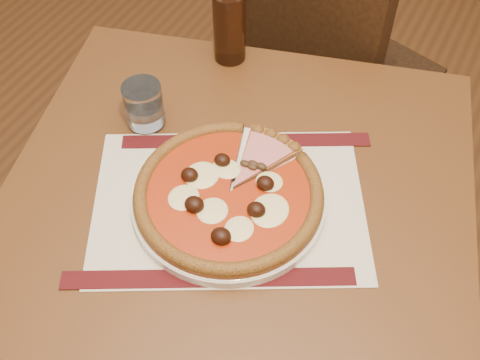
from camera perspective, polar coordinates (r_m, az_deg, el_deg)
name	(u,v)px	position (r m, az deg, el deg)	size (l,w,h in m)	color
table	(235,232)	(1.10, -0.48, -4.99)	(0.98, 0.98, 0.75)	#5C3115
chair_far	(323,69)	(1.63, 7.89, 10.41)	(0.53, 0.53, 0.90)	black
placemat	(229,204)	(1.01, -1.07, -2.27)	(0.45, 0.32, 0.00)	beige
plate	(229,200)	(1.00, -1.07, -1.93)	(0.32, 0.32, 0.02)	white
pizza	(228,193)	(0.99, -1.10, -1.26)	(0.31, 0.31, 0.04)	brown
ham_slice	(261,162)	(1.04, 1.99, 1.73)	(0.11, 0.15, 0.02)	brown
water_glass	(144,105)	(1.12, -9.11, 7.02)	(0.07, 0.07, 0.09)	white
bottle	(229,23)	(1.22, -1.01, 14.70)	(0.07, 0.07, 0.22)	#32180C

